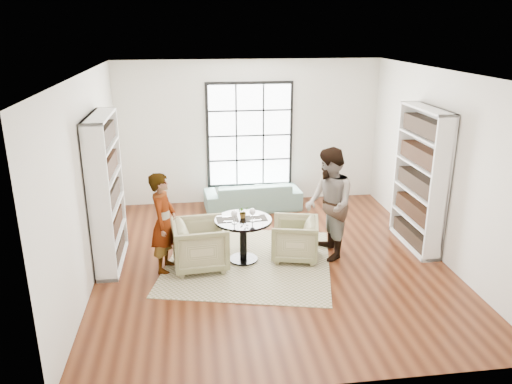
{
  "coord_description": "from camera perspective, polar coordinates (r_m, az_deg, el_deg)",
  "views": [
    {
      "loc": [
        -1.23,
        -7.26,
        3.67
      ],
      "look_at": [
        -0.21,
        0.4,
        1.06
      ],
      "focal_mm": 35.0,
      "sensor_mm": 36.0,
      "label": 1
    }
  ],
  "objects": [
    {
      "name": "cutlery_left",
      "position": [
        7.92,
        -3.29,
        -3.09
      ],
      "size": [
        0.15,
        0.23,
        0.01
      ],
      "primitive_type": null,
      "rotation": [
        0.0,
        0.0,
        0.06
      ],
      "color": "silver",
      "rests_on": "placemat_left"
    },
    {
      "name": "sofa",
      "position": [
        10.35,
        -0.39,
        -0.4
      ],
      "size": [
        2.01,
        0.9,
        0.57
      ],
      "primitive_type": "imported",
      "rotation": [
        0.0,
        0.0,
        3.21
      ],
      "color": "slate",
      "rests_on": "ground"
    },
    {
      "name": "cutlery_right",
      "position": [
        7.96,
        -0.02,
        -2.95
      ],
      "size": [
        0.15,
        0.23,
        0.01
      ],
      "primitive_type": null,
      "rotation": [
        0.0,
        0.0,
        0.06
      ],
      "color": "silver",
      "rests_on": "placemat_right"
    },
    {
      "name": "room_shell",
      "position": [
        8.26,
        1.31,
        1.67
      ],
      "size": [
        6.0,
        6.01,
        6.0
      ],
      "color": "silver",
      "rests_on": "ground"
    },
    {
      "name": "wine_glass_right",
      "position": [
        7.8,
        -0.41,
        -2.3
      ],
      "size": [
        0.1,
        0.1,
        0.21
      ],
      "color": "silver",
      "rests_on": "pedestal_table"
    },
    {
      "name": "rug",
      "position": [
        8.19,
        -0.85,
        -7.91
      ],
      "size": [
        3.13,
        3.13,
        0.01
      ],
      "primitive_type": "cube",
      "rotation": [
        0.0,
        0.0,
        -0.24
      ],
      "color": "tan",
      "rests_on": "ground"
    },
    {
      "name": "ground",
      "position": [
        8.22,
        1.83,
        -7.84
      ],
      "size": [
        6.0,
        6.0,
        0.0
      ],
      "primitive_type": "plane",
      "color": "#5F2E16"
    },
    {
      "name": "armchair_left",
      "position": [
        7.9,
        -6.34,
        -6.02
      ],
      "size": [
        0.91,
        0.89,
        0.77
      ],
      "primitive_type": "imported",
      "rotation": [
        0.0,
        0.0,
        1.65
      ],
      "color": "tan",
      "rests_on": "ground"
    },
    {
      "name": "wine_glass_left",
      "position": [
        7.72,
        -2.51,
        -2.52
      ],
      "size": [
        0.1,
        0.1,
        0.21
      ],
      "color": "silver",
      "rests_on": "pedestal_table"
    },
    {
      "name": "placemat_right",
      "position": [
        7.96,
        -0.02,
        -3.0
      ],
      "size": [
        0.35,
        0.28,
        0.01
      ],
      "primitive_type": "cube",
      "rotation": [
        0.0,
        0.0,
        0.06
      ],
      "color": "#292623",
      "rests_on": "pedestal_table"
    },
    {
      "name": "person_right",
      "position": [
        8.1,
        8.34,
        -1.39
      ],
      "size": [
        0.72,
        0.91,
        1.83
      ],
      "primitive_type": "imported",
      "rotation": [
        0.0,
        0.0,
        -1.54
      ],
      "color": "gray",
      "rests_on": "ground"
    },
    {
      "name": "pedestal_table",
      "position": [
        8.01,
        -1.47,
        -4.44
      ],
      "size": [
        0.91,
        0.91,
        0.73
      ],
      "rotation": [
        0.0,
        0.0,
        0.06
      ],
      "color": "black",
      "rests_on": "ground"
    },
    {
      "name": "flower_centerpiece",
      "position": [
        7.96,
        -1.49,
        -2.3
      ],
      "size": [
        0.21,
        0.2,
        0.19
      ],
      "primitive_type": "imported",
      "rotation": [
        0.0,
        0.0,
        0.33
      ],
      "color": "gray",
      "rests_on": "pedestal_table"
    },
    {
      "name": "armchair_right",
      "position": [
        8.19,
        4.43,
        -5.37
      ],
      "size": [
        0.9,
        0.88,
        0.68
      ],
      "primitive_type": "imported",
      "rotation": [
        0.0,
        0.0,
        -1.81
      ],
      "color": "tan",
      "rests_on": "ground"
    },
    {
      "name": "person_left",
      "position": [
        7.76,
        -10.52,
        -3.46
      ],
      "size": [
        0.5,
        0.65,
        1.58
      ],
      "primitive_type": "imported",
      "rotation": [
        0.0,
        0.0,
        1.34
      ],
      "color": "gray",
      "rests_on": "ground"
    },
    {
      "name": "placemat_left",
      "position": [
        7.92,
        -3.28,
        -3.14
      ],
      "size": [
        0.35,
        0.28,
        0.01
      ],
      "primitive_type": "cube",
      "rotation": [
        0.0,
        0.0,
        0.06
      ],
      "color": "#292623",
      "rests_on": "pedestal_table"
    }
  ]
}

